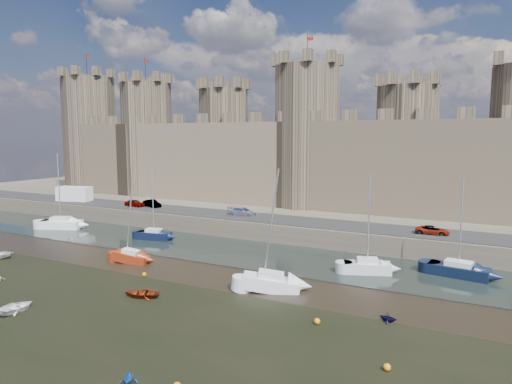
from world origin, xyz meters
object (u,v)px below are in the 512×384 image
(car_2, at_px, (242,212))
(car_0, at_px, (135,203))
(car_3, at_px, (432,230))
(sailboat_0, at_px, (61,223))
(sailboat_1, at_px, (154,234))
(sailboat_3, at_px, (458,269))
(sailboat_2, at_px, (367,266))
(van, at_px, (74,194))
(car_1, at_px, (152,204))
(sailboat_4, at_px, (131,256))
(sailboat_5, at_px, (271,282))

(car_2, bearing_deg, car_0, 89.94)
(car_3, distance_m, sailboat_0, 53.35)
(sailboat_1, height_order, sailboat_3, sailboat_3)
(sailboat_2, bearing_deg, sailboat_3, 0.04)
(car_2, distance_m, sailboat_3, 31.20)
(van, distance_m, sailboat_2, 56.76)
(sailboat_3, bearing_deg, sailboat_2, -150.97)
(car_0, height_order, car_2, car_2)
(sailboat_1, distance_m, sailboat_2, 29.93)
(car_1, xyz_separation_m, car_3, (43.54, -0.91, -0.09))
(car_0, height_order, car_3, car_0)
(sailboat_3, bearing_deg, sailboat_1, -169.71)
(sailboat_4, bearing_deg, sailboat_0, 146.29)
(sailboat_2, bearing_deg, sailboat_0, 158.12)
(car_0, height_order, car_1, car_1)
(sailboat_0, distance_m, sailboat_1, 17.54)
(sailboat_3, bearing_deg, car_0, 179.55)
(car_2, xyz_separation_m, sailboat_5, (14.83, -21.13, -2.33))
(sailboat_0, distance_m, sailboat_4, 24.46)
(car_1, xyz_separation_m, car_2, (17.11, -0.04, 0.01))
(sailboat_0, distance_m, sailboat_3, 55.89)
(car_3, distance_m, sailboat_4, 35.38)
(car_3, height_order, sailboat_2, sailboat_2)
(car_2, xyz_separation_m, sailboat_4, (-3.30, -19.91, -2.42))
(car_1, bearing_deg, sailboat_3, -82.33)
(car_1, height_order, car_3, car_1)
(car_1, xyz_separation_m, sailboat_4, (13.82, -19.95, -2.42))
(sailboat_2, relative_size, sailboat_3, 1.01)
(car_0, relative_size, car_1, 0.96)
(car_3, bearing_deg, sailboat_5, 147.99)
(car_3, distance_m, van, 60.63)
(sailboat_1, height_order, sailboat_2, sailboat_2)
(sailboat_0, bearing_deg, car_1, 27.36)
(car_3, xyz_separation_m, sailboat_0, (-52.39, -9.84, -2.16))
(sailboat_0, bearing_deg, sailboat_5, -37.53)
(car_1, distance_m, sailboat_5, 38.39)
(sailboat_4, bearing_deg, sailboat_2, 6.54)
(car_3, xyz_separation_m, sailboat_2, (-5.01, -10.94, -2.22))
(sailboat_3, bearing_deg, van, -178.48)
(sailboat_2, bearing_deg, car_1, 142.35)
(sailboat_0, xyz_separation_m, sailboat_3, (55.85, 2.08, -0.09))
(car_2, distance_m, sailboat_4, 20.33)
(car_0, xyz_separation_m, sailboat_4, (16.73, -19.08, -2.41))
(car_2, relative_size, sailboat_1, 0.46)
(sailboat_4, bearing_deg, van, 136.73)
(car_2, bearing_deg, sailboat_5, -147.38)
(van, distance_m, sailboat_0, 13.17)
(sailboat_5, bearing_deg, sailboat_3, 16.27)
(car_2, xyz_separation_m, sailboat_1, (-8.45, -9.87, -2.38))
(car_3, bearing_deg, car_2, 85.90)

